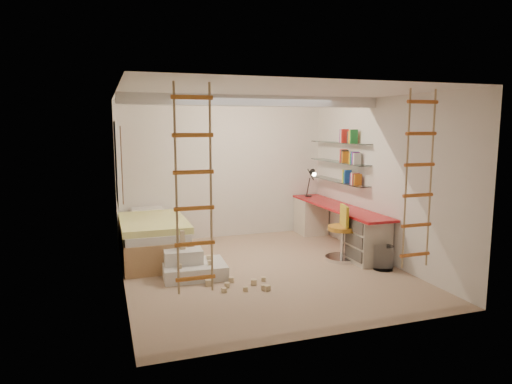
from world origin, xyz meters
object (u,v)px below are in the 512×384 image
object	(u,v)px
swivel_chair	(342,240)
play_platform	(191,266)
bed	(153,238)
desk	(337,224)

from	to	relation	value
swivel_chair	play_platform	world-z (taller)	swivel_chair
bed	swivel_chair	distance (m)	3.09
desk	bed	size ratio (longest dim) A/B	1.40
desk	bed	xyz separation A→B (m)	(-3.20, 0.36, -0.07)
swivel_chair	play_platform	xyz separation A→B (m)	(-2.46, -0.00, -0.18)
desk	play_platform	distance (m)	2.89
desk	swivel_chair	size ratio (longest dim) A/B	3.10
bed	swivel_chair	size ratio (longest dim) A/B	2.22
swivel_chair	play_platform	size ratio (longest dim) A/B	0.98
desk	swivel_chair	world-z (taller)	swivel_chair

